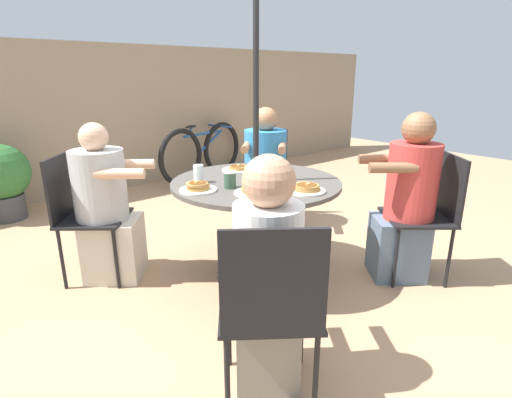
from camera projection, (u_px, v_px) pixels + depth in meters
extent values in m
plane|color=tan|center=(256.00, 274.00, 2.97)|extent=(12.00, 12.00, 0.00)
cube|color=gray|center=(100.00, 120.00, 4.87)|extent=(10.00, 0.06, 1.78)
cylinder|color=#4C4742|center=(256.00, 273.00, 2.97)|extent=(0.58, 0.58, 0.01)
cylinder|color=#4C4742|center=(256.00, 231.00, 2.87)|extent=(0.11, 0.11, 0.69)
cylinder|color=#4C4742|center=(256.00, 183.00, 2.76)|extent=(1.17, 1.17, 0.03)
cylinder|color=black|center=(256.00, 129.00, 2.65)|extent=(0.04, 0.04, 2.15)
cylinder|color=black|center=(229.00, 327.00, 1.98)|extent=(0.02, 0.02, 0.44)
cylinder|color=black|center=(302.00, 325.00, 2.00)|extent=(0.02, 0.02, 0.44)
cylinder|color=black|center=(227.00, 381.00, 1.64)|extent=(0.02, 0.02, 0.44)
cylinder|color=black|center=(316.00, 378.00, 1.65)|extent=(0.02, 0.02, 0.44)
cube|color=black|center=(269.00, 306.00, 1.75)|extent=(0.60, 0.60, 0.02)
cube|color=black|center=(274.00, 284.00, 1.48)|extent=(0.34, 0.26, 0.44)
cube|color=gray|center=(267.00, 336.00, 1.92)|extent=(0.43, 0.43, 0.44)
cylinder|color=white|center=(268.00, 255.00, 1.74)|extent=(0.31, 0.31, 0.46)
sphere|color=tan|center=(269.00, 181.00, 1.64)|extent=(0.23, 0.23, 0.23)
cylinder|color=tan|center=(239.00, 217.00, 1.89)|extent=(0.26, 0.31, 0.07)
cylinder|color=tan|center=(291.00, 216.00, 1.90)|extent=(0.26, 0.31, 0.07)
cylinder|color=black|center=(396.00, 258.00, 2.73)|extent=(0.02, 0.02, 0.44)
cylinder|color=black|center=(380.00, 237.00, 3.08)|extent=(0.02, 0.02, 0.44)
cylinder|color=black|center=(449.00, 258.00, 2.73)|extent=(0.02, 0.02, 0.44)
cylinder|color=black|center=(427.00, 237.00, 3.08)|extent=(0.02, 0.02, 0.44)
cube|color=black|center=(416.00, 217.00, 2.83)|extent=(0.61, 0.61, 0.02)
cube|color=black|center=(450.00, 186.00, 2.76)|extent=(0.28, 0.32, 0.44)
cube|color=slate|center=(397.00, 247.00, 2.90)|extent=(0.49, 0.48, 0.44)
cylinder|color=#B73833|center=(412.00, 182.00, 2.75)|extent=(0.34, 0.34, 0.54)
sphere|color=brown|center=(419.00, 128.00, 2.64)|extent=(0.22, 0.22, 0.22)
cylinder|color=brown|center=(393.00, 168.00, 2.58)|extent=(0.28, 0.25, 0.07)
cylinder|color=brown|center=(381.00, 159.00, 2.85)|extent=(0.28, 0.25, 0.07)
cylinder|color=black|center=(283.00, 206.00, 3.80)|extent=(0.02, 0.02, 0.44)
cylinder|color=black|center=(245.00, 205.00, 3.83)|extent=(0.02, 0.02, 0.44)
cylinder|color=black|center=(284.00, 195.00, 4.15)|extent=(0.02, 0.02, 0.44)
cylinder|color=black|center=(249.00, 194.00, 4.18)|extent=(0.02, 0.02, 0.44)
cube|color=black|center=(266.00, 178.00, 3.92)|extent=(0.61, 0.61, 0.02)
cube|color=black|center=(267.00, 151.00, 4.05)|extent=(0.30, 0.30, 0.44)
cube|color=#3D3D42|center=(265.00, 204.00, 3.88)|extent=(0.56, 0.56, 0.44)
cylinder|color=teal|center=(265.00, 155.00, 3.79)|extent=(0.40, 0.40, 0.48)
sphere|color=#A3704C|center=(266.00, 119.00, 3.69)|extent=(0.22, 0.22, 0.22)
cylinder|color=#A3704C|center=(282.00, 147.00, 3.56)|extent=(0.27, 0.28, 0.07)
cylinder|color=#A3704C|center=(246.00, 147.00, 3.58)|extent=(0.27, 0.28, 0.07)
cylinder|color=black|center=(131.00, 238.00, 3.06)|extent=(0.02, 0.02, 0.44)
cylinder|color=black|center=(116.00, 259.00, 2.72)|extent=(0.02, 0.02, 0.44)
cylinder|color=black|center=(83.00, 238.00, 3.06)|extent=(0.02, 0.02, 0.44)
cylinder|color=black|center=(62.00, 259.00, 2.71)|extent=(0.02, 0.02, 0.44)
cube|color=black|center=(95.00, 218.00, 2.82)|extent=(0.61, 0.61, 0.02)
cube|color=black|center=(61.00, 187.00, 2.75)|extent=(0.27, 0.33, 0.44)
cube|color=beige|center=(115.00, 248.00, 2.89)|extent=(0.51, 0.50, 0.44)
cylinder|color=#B2B2B2|center=(99.00, 186.00, 2.75)|extent=(0.36, 0.36, 0.50)
sphere|color=#DBA884|center=(93.00, 137.00, 2.65)|extent=(0.19, 0.19, 0.19)
cylinder|color=#DBA884|center=(132.00, 164.00, 2.85)|extent=(0.29, 0.26, 0.07)
cylinder|color=#DBA884|center=(120.00, 174.00, 2.58)|extent=(0.29, 0.26, 0.07)
cylinder|color=silver|center=(198.00, 190.00, 2.52)|extent=(0.24, 0.24, 0.01)
cylinder|color=#AD7A3D|center=(198.00, 188.00, 2.51)|extent=(0.14, 0.14, 0.01)
cylinder|color=#AD7A3D|center=(198.00, 186.00, 2.52)|extent=(0.14, 0.14, 0.01)
cylinder|color=#AD7A3D|center=(197.00, 184.00, 2.50)|extent=(0.14, 0.14, 0.01)
ellipsoid|color=brown|center=(198.00, 182.00, 2.50)|extent=(0.11, 0.11, 0.00)
cube|color=#F4E084|center=(197.00, 182.00, 2.50)|extent=(0.02, 0.02, 0.01)
cylinder|color=silver|center=(238.00, 170.00, 3.04)|extent=(0.24, 0.24, 0.01)
cylinder|color=#AD7A3D|center=(238.00, 169.00, 3.03)|extent=(0.14, 0.14, 0.01)
cylinder|color=#AD7A3D|center=(238.00, 167.00, 3.03)|extent=(0.14, 0.14, 0.01)
ellipsoid|color=brown|center=(238.00, 166.00, 3.03)|extent=(0.11, 0.11, 0.00)
cube|color=#F4E084|center=(238.00, 165.00, 3.04)|extent=(0.03, 0.03, 0.01)
cylinder|color=silver|center=(253.00, 193.00, 2.46)|extent=(0.24, 0.24, 0.01)
cylinder|color=#AD7A3D|center=(254.00, 191.00, 2.46)|extent=(0.15, 0.15, 0.01)
cylinder|color=#AD7A3D|center=(252.00, 189.00, 2.45)|extent=(0.14, 0.14, 0.01)
cylinder|color=#AD7A3D|center=(253.00, 187.00, 2.45)|extent=(0.14, 0.14, 0.01)
ellipsoid|color=brown|center=(253.00, 186.00, 2.45)|extent=(0.11, 0.11, 0.00)
cube|color=#F4E084|center=(254.00, 185.00, 2.45)|extent=(0.03, 0.03, 0.01)
cylinder|color=silver|center=(306.00, 191.00, 2.50)|extent=(0.24, 0.24, 0.01)
cylinder|color=#AD7A3D|center=(307.00, 189.00, 2.50)|extent=(0.17, 0.17, 0.01)
cylinder|color=#AD7A3D|center=(306.00, 187.00, 2.50)|extent=(0.17, 0.17, 0.01)
cylinder|color=#AD7A3D|center=(306.00, 186.00, 2.49)|extent=(0.16, 0.16, 0.01)
ellipsoid|color=brown|center=(307.00, 185.00, 2.49)|extent=(0.13, 0.12, 0.00)
cube|color=#F4E084|center=(308.00, 184.00, 2.48)|extent=(0.03, 0.03, 0.01)
cylinder|color=#602D0F|center=(274.00, 173.00, 2.76)|extent=(0.06, 0.06, 0.10)
cylinder|color=#602D0F|center=(274.00, 164.00, 2.74)|extent=(0.03, 0.03, 0.04)
torus|color=#602D0F|center=(277.00, 171.00, 2.77)|extent=(0.05, 0.01, 0.05)
cylinder|color=#33513D|center=(230.00, 180.00, 2.57)|extent=(0.08, 0.08, 0.10)
cylinder|color=white|center=(230.00, 172.00, 2.55)|extent=(0.08, 0.08, 0.01)
cylinder|color=silver|center=(199.00, 174.00, 2.70)|extent=(0.07, 0.07, 0.12)
torus|color=black|center=(181.00, 157.00, 5.24)|extent=(0.75, 0.25, 0.76)
torus|color=black|center=(222.00, 148.00, 5.88)|extent=(0.75, 0.25, 0.76)
cylinder|color=#1E4C93|center=(202.00, 134.00, 5.48)|extent=(0.67, 0.20, 0.03)
cylinder|color=#1E4C93|center=(210.00, 142.00, 5.65)|extent=(0.50, 0.16, 0.29)
cylinder|color=#1E4C93|center=(191.00, 132.00, 5.31)|extent=(0.03, 0.03, 0.10)
ellipsoid|color=black|center=(191.00, 127.00, 5.29)|extent=(0.21, 0.12, 0.04)
cylinder|color=#1E4C93|center=(219.00, 126.00, 5.75)|extent=(0.13, 0.43, 0.03)
cylinder|color=#3D3D3F|center=(7.00, 207.00, 4.07)|extent=(0.36, 0.36, 0.25)
sphere|color=#2D662D|center=(0.00, 172.00, 3.96)|extent=(0.56, 0.56, 0.56)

